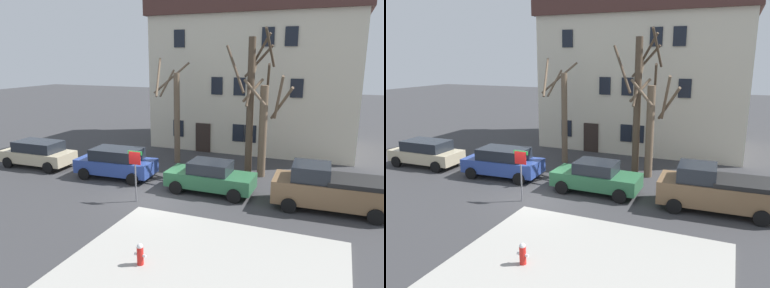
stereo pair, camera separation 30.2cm
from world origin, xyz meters
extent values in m
plane|color=#38383A|center=(0.00, 0.00, 0.00)|extent=(120.00, 120.00, 0.00)
cube|color=#A8A59E|center=(4.49, -5.85, 0.06)|extent=(8.89, 8.92, 0.12)
cube|color=beige|center=(2.05, 13.70, 4.80)|extent=(14.50, 8.30, 9.60)
cube|color=#4C2D28|center=(2.05, 13.70, 10.76)|extent=(15.00, 8.80, 2.31)
cube|color=#2D231E|center=(-0.90, 9.50, 1.05)|extent=(1.10, 0.12, 2.10)
cube|color=black|center=(-2.85, 9.51, 1.60)|extent=(0.80, 0.08, 1.20)
cube|color=black|center=(1.71, 9.51, 1.60)|extent=(0.80, 0.08, 1.20)
cube|color=black|center=(2.56, 9.51, 1.60)|extent=(0.80, 0.08, 1.20)
cube|color=black|center=(0.10, 9.51, 4.80)|extent=(0.80, 0.08, 1.20)
cube|color=black|center=(1.70, 9.51, 4.80)|extent=(0.80, 0.08, 1.20)
cube|color=black|center=(5.46, 9.51, 4.80)|extent=(0.80, 0.08, 1.20)
cube|color=black|center=(-2.72, 9.51, 8.00)|extent=(0.80, 0.08, 1.20)
cube|color=black|center=(3.49, 9.51, 8.00)|extent=(0.80, 0.08, 1.20)
cube|color=black|center=(4.95, 9.51, 8.00)|extent=(0.80, 0.08, 1.20)
cylinder|color=brown|center=(-1.50, 6.29, 2.89)|extent=(0.38, 0.38, 5.78)
cylinder|color=brown|center=(-2.23, 6.43, 5.12)|extent=(0.43, 1.58, 1.65)
cylinder|color=brown|center=(-2.26, 7.22, 5.42)|extent=(2.00, 1.68, 2.04)
cylinder|color=brown|center=(-2.58, 5.90, 5.53)|extent=(0.94, 2.28, 2.32)
cylinder|color=#4C3D2D|center=(3.42, 5.43, 3.91)|extent=(0.40, 0.40, 7.82)
cylinder|color=#4C3D2D|center=(3.64, 6.23, 6.50)|extent=(1.74, 0.59, 1.84)
cylinder|color=#4C3D2D|center=(2.69, 4.74, 6.13)|extent=(1.55, 1.65, 2.52)
cylinder|color=#4C3D2D|center=(4.35, 5.62, 5.72)|extent=(0.53, 1.95, 1.44)
cylinder|color=#4C3D2D|center=(3.79, 5.99, 7.11)|extent=(1.30, 0.92, 1.85)
cylinder|color=#4C3D2D|center=(4.42, 5.36, 7.21)|extent=(0.28, 2.10, 2.05)
cylinder|color=brown|center=(4.20, 5.45, 2.61)|extent=(0.46, 0.46, 5.23)
cylinder|color=brown|center=(3.43, 5.51, 5.28)|extent=(0.28, 1.67, 2.41)
cylinder|color=brown|center=(3.48, 5.82, 4.91)|extent=(0.93, 1.59, 1.28)
cylinder|color=brown|center=(3.81, 4.78, 4.88)|extent=(1.51, 0.97, 1.39)
cylinder|color=brown|center=(5.05, 6.12, 4.18)|extent=(1.54, 1.90, 2.09)
cylinder|color=brown|center=(4.94, 5.74, 4.53)|extent=(0.78, 1.67, 2.56)
cube|color=#C6B793|center=(-9.24, 2.15, 0.67)|extent=(4.64, 1.99, 0.70)
cube|color=#1E232B|center=(-9.14, 2.15, 1.33)|extent=(2.89, 1.72, 0.62)
cylinder|color=black|center=(-10.77, 1.17, 0.34)|extent=(0.69, 0.24, 0.68)
cylinder|color=black|center=(-10.82, 3.05, 0.34)|extent=(0.69, 0.24, 0.68)
cylinder|color=black|center=(-7.65, 1.25, 0.34)|extent=(0.69, 0.24, 0.68)
cylinder|color=black|center=(-7.70, 3.13, 0.34)|extent=(0.69, 0.24, 0.68)
cube|color=#2D4799|center=(-3.46, 2.13, 0.70)|extent=(4.58, 2.15, 0.76)
cube|color=#1E232B|center=(-3.37, 2.14, 1.39)|extent=(2.87, 1.82, 0.62)
cylinder|color=black|center=(-4.92, 1.10, 0.34)|extent=(0.69, 0.26, 0.68)
cylinder|color=black|center=(-5.03, 2.98, 0.34)|extent=(0.69, 0.26, 0.68)
cylinder|color=black|center=(-1.88, 1.29, 0.34)|extent=(0.69, 0.26, 0.68)
cylinder|color=black|center=(-2.00, 3.17, 0.34)|extent=(0.69, 0.26, 0.68)
cube|color=#2D6B42|center=(2.32, 1.89, 0.68)|extent=(4.45, 1.82, 0.73)
cube|color=#1E232B|center=(2.32, 1.89, 1.34)|extent=(2.05, 1.59, 0.58)
cylinder|color=black|center=(0.81, 1.00, 0.34)|extent=(0.68, 0.22, 0.68)
cylinder|color=black|center=(0.82, 2.79, 0.34)|extent=(0.68, 0.22, 0.68)
cylinder|color=black|center=(3.83, 0.98, 0.34)|extent=(0.68, 0.22, 0.68)
cylinder|color=black|center=(3.84, 2.77, 0.34)|extent=(0.68, 0.22, 0.68)
cube|color=brown|center=(8.10, 1.84, 0.84)|extent=(5.20, 2.18, 1.03)
cube|color=#1E232B|center=(7.18, 1.81, 1.70)|extent=(1.70, 1.82, 0.70)
cube|color=black|center=(9.23, 1.87, 1.45)|extent=(2.73, 2.02, 0.20)
cylinder|color=black|center=(6.39, 0.77, 0.34)|extent=(0.69, 0.24, 0.68)
cylinder|color=black|center=(6.32, 2.79, 0.34)|extent=(0.69, 0.24, 0.68)
cylinder|color=black|center=(9.88, 0.89, 0.34)|extent=(0.69, 0.24, 0.68)
cylinder|color=black|center=(9.81, 2.90, 0.34)|extent=(0.69, 0.24, 0.68)
cylinder|color=red|center=(2.50, -5.53, 0.43)|extent=(0.22, 0.22, 0.62)
sphere|color=silver|center=(2.50, -5.53, 0.76)|extent=(0.21, 0.21, 0.21)
cylinder|color=silver|center=(2.34, -5.53, 0.46)|extent=(0.10, 0.09, 0.09)
cylinder|color=silver|center=(2.66, -5.53, 0.46)|extent=(0.10, 0.09, 0.09)
cylinder|color=slate|center=(-0.53, -0.62, 1.23)|extent=(0.07, 0.07, 2.45)
cube|color=red|center=(-0.53, -0.64, 2.15)|extent=(0.60, 0.03, 0.60)
cube|color=#1E8C38|center=(-0.53, -0.60, 2.40)|extent=(0.76, 0.02, 0.18)
camera|label=1|loc=(8.12, -14.91, 6.73)|focal=34.39mm
camera|label=2|loc=(8.40, -14.80, 6.73)|focal=34.39mm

